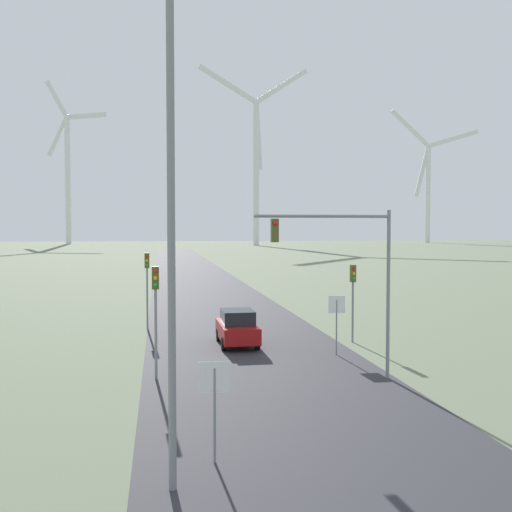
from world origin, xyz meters
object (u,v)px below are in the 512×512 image
Objects in this scene: traffic_light_post_near_right at (353,286)px; traffic_light_mast_overhead at (344,258)px; traffic_light_post_near_left at (156,297)px; traffic_light_post_mid_left at (147,274)px; wind_turbine_right at (428,181)px; streetlamp at (171,164)px; wind_turbine_center at (256,157)px; stop_sign_far at (337,314)px; wind_turbine_left at (68,168)px; stop_sign_near at (215,392)px; car_approaching at (237,328)px.

traffic_light_mast_overhead is at bearing -110.99° from traffic_light_post_near_right.
traffic_light_post_near_left is 0.99× the size of traffic_light_post_mid_left.
wind_turbine_right is at bearing 61.07° from traffic_light_post_mid_left.
wind_turbine_center reaches higher than streetlamp.
wind_turbine_right is (110.33, 224.73, 25.33)m from stop_sign_far.
wind_turbine_center is at bearing -25.72° from wind_turbine_left.
wind_turbine_right is at bearing 63.67° from stop_sign_near.
stop_sign_near is at bearing -99.55° from car_approaching.
streetlamp reaches higher than traffic_light_post_mid_left.
streetlamp is 5.81m from stop_sign_near.
traffic_light_post_near_right is 0.06× the size of wind_turbine_center.
traffic_light_post_near_left is 7.54m from traffic_light_mast_overhead.
streetlamp is 4.61× the size of stop_sign_near.
traffic_light_post_mid_left is 221.35m from wind_turbine_left.
stop_sign_far is 251.63m from wind_turbine_right.
stop_sign_near is at bearing -84.39° from traffic_light_post_mid_left.
streetlamp reaches higher than stop_sign_far.
traffic_light_mast_overhead is (7.26, -1.38, 1.54)m from traffic_light_post_near_left.
traffic_light_post_near_right is at bearing 60.14° from stop_sign_near.
stop_sign_near is 0.64× the size of traffic_light_post_near_right.
traffic_light_post_mid_left is at bearing 134.84° from stop_sign_far.
stop_sign_far is 9.06m from traffic_light_post_near_left.
wind_turbine_left is 79.78m from wind_turbine_center.
traffic_light_post_near_right is 229.26m from wind_turbine_left.
stop_sign_far is 3.57m from traffic_light_post_near_right.
stop_sign_far is 0.05× the size of wind_turbine_right.
wind_turbine_left reaches higher than traffic_light_mast_overhead.
car_approaching is at bearing 57.06° from traffic_light_post_near_left.
traffic_light_mast_overhead is at bearing -67.27° from car_approaching.
traffic_light_post_near_right is 8.25m from traffic_light_mast_overhead.
wind_turbine_left is (-43.50, 230.30, 25.99)m from traffic_light_mast_overhead.
wind_turbine_left is 1.00× the size of wind_turbine_center.
stop_sign_far is 5.38m from car_approaching.
traffic_light_mast_overhead is at bearing -115.92° from wind_turbine_right.
car_approaching is (3.64, 16.55, -6.44)m from streetlamp.
traffic_light_mast_overhead is (7.82, -13.58, 1.50)m from traffic_light_post_mid_left.
stop_sign_far reaches higher than stop_sign_near.
streetlamp is 1.79× the size of traffic_light_mast_overhead.
streetlamp reaches higher than car_approaching.
stop_sign_near is at bearing -119.86° from traffic_light_post_near_right.
wind_turbine_right is (111.44, 229.32, 22.49)m from traffic_light_mast_overhead.
traffic_light_post_mid_left is 1.10× the size of car_approaching.
traffic_light_post_near_left is 11.85m from traffic_light_post_near_right.
stop_sign_near is 21.25m from traffic_light_post_mid_left.
traffic_light_post_near_left is 0.08× the size of wind_turbine_right.
traffic_light_post_near_left is at bearing -122.94° from car_approaching.
traffic_light_post_near_right is at bearing 69.01° from traffic_light_mast_overhead.
traffic_light_post_mid_left is at bearing 127.88° from car_approaching.
streetlamp reaches higher than stop_sign_near.
wind_turbine_center reaches higher than car_approaching.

